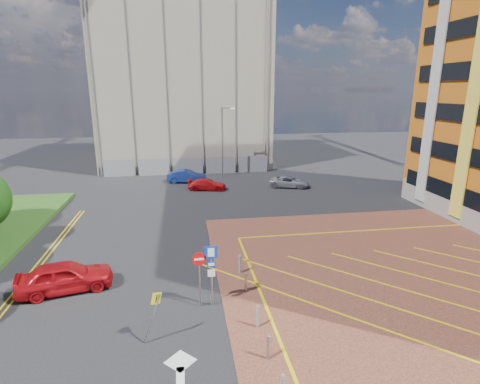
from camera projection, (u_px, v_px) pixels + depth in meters
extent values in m
plane|color=black|center=(203.00, 319.00, 16.69)|extent=(140.00, 140.00, 0.00)
cylinder|color=#9EA0A8|center=(222.00, 143.00, 42.92)|extent=(0.16, 0.16, 8.00)
cylinder|color=#9EA0A8|center=(227.00, 108.00, 41.98)|extent=(1.20, 0.10, 0.10)
cube|color=silver|center=(233.00, 108.00, 42.08)|extent=(0.50, 0.15, 0.12)
cylinder|color=#9EA0A8|center=(211.00, 275.00, 17.30)|extent=(0.10, 0.10, 3.20)
cube|color=#0A34B4|center=(211.00, 252.00, 16.97)|extent=(0.60, 0.04, 0.60)
cube|color=white|center=(211.00, 252.00, 16.94)|extent=(0.30, 0.02, 0.42)
cube|color=#0A34B4|center=(211.00, 264.00, 17.13)|extent=(0.40, 0.04, 0.25)
cube|color=white|center=(211.00, 264.00, 17.10)|extent=(0.28, 0.02, 0.14)
cube|color=white|center=(211.00, 273.00, 17.24)|extent=(0.35, 0.04, 0.35)
cylinder|color=#9EA0A8|center=(200.00, 281.00, 17.28)|extent=(0.08, 0.08, 2.70)
cylinder|color=red|center=(199.00, 259.00, 16.97)|extent=(0.64, 0.04, 0.64)
cube|color=white|center=(199.00, 259.00, 16.94)|extent=(0.44, 0.02, 0.10)
cylinder|color=#9EA0A8|center=(152.00, 319.00, 14.83)|extent=(0.81, 0.08, 2.10)
cube|color=yellow|center=(156.00, 298.00, 14.60)|extent=(0.43, 0.43, 0.58)
cylinder|color=#9EA0A8|center=(269.00, 349.00, 14.05)|extent=(0.14, 0.14, 0.90)
cylinder|color=black|center=(258.00, 318.00, 15.96)|extent=(0.14, 0.14, 0.90)
cylinder|color=#9EA0A8|center=(246.00, 283.00, 18.82)|extent=(0.14, 0.14, 0.90)
cylinder|color=black|center=(240.00, 265.00, 20.72)|extent=(0.14, 0.14, 0.90)
cube|color=gray|center=(184.00, 81.00, 51.91)|extent=(21.20, 19.20, 22.00)
cube|color=gold|center=(196.00, 37.00, 52.53)|extent=(0.90, 0.90, 34.00)
cube|color=gray|center=(196.00, 166.00, 45.17)|extent=(21.60, 0.06, 2.00)
imported|color=#B70F15|center=(65.00, 277.00, 18.85)|extent=(4.86, 2.80, 1.55)
imported|color=navy|center=(187.00, 176.00, 41.06)|extent=(4.41, 2.30, 1.38)
imported|color=red|center=(207.00, 184.00, 38.08)|extent=(4.11, 2.28, 1.13)
imported|color=#ACADB4|center=(289.00, 182.00, 39.12)|extent=(4.52, 3.18, 1.15)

